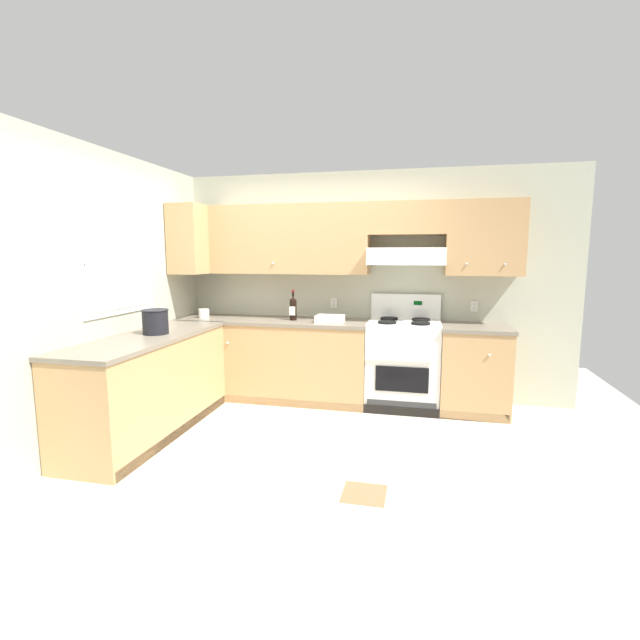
# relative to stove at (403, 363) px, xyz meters

# --- Properties ---
(ground_plane) EXTENTS (7.04, 7.04, 0.00)m
(ground_plane) POSITION_rel_stove_xyz_m (-0.99, -1.25, -0.48)
(ground_plane) COLOR beige
(floor_accent_tile) EXTENTS (0.30, 0.30, 0.01)m
(floor_accent_tile) POSITION_rel_stove_xyz_m (-0.17, -1.91, -0.48)
(floor_accent_tile) COLOR olive
(floor_accent_tile) RESTS_ON ground_plane
(wall_back) EXTENTS (4.68, 0.57, 2.55)m
(wall_back) POSITION_rel_stove_xyz_m (-0.59, 0.27, 1.00)
(wall_back) COLOR #B7BAA3
(wall_back) RESTS_ON ground_plane
(wall_left) EXTENTS (0.47, 4.00, 2.55)m
(wall_left) POSITION_rel_stove_xyz_m (-2.58, -1.03, 0.87)
(wall_left) COLOR #B7BAA3
(wall_left) RESTS_ON ground_plane
(counter_back_run) EXTENTS (3.60, 0.65, 0.91)m
(counter_back_run) POSITION_rel_stove_xyz_m (-0.93, -0.01, -0.03)
(counter_back_run) COLOR tan
(counter_back_run) RESTS_ON ground_plane
(counter_left_run) EXTENTS (0.63, 1.91, 0.91)m
(counter_left_run) POSITION_rel_stove_xyz_m (-2.23, -1.26, -0.03)
(counter_left_run) COLOR tan
(counter_left_run) RESTS_ON ground_plane
(stove) EXTENTS (0.76, 0.62, 1.20)m
(stove) POSITION_rel_stove_xyz_m (0.00, 0.00, 0.00)
(stove) COLOR white
(stove) RESTS_ON ground_plane
(wine_bottle) EXTENTS (0.08, 0.08, 0.34)m
(wine_bottle) POSITION_rel_stove_xyz_m (-1.22, -0.02, 0.57)
(wine_bottle) COLOR black
(wine_bottle) RESTS_ON counter_back_run
(bowl) EXTENTS (0.30, 0.22, 0.08)m
(bowl) POSITION_rel_stove_xyz_m (-0.79, -0.09, 0.46)
(bowl) COLOR white
(bowl) RESTS_ON counter_back_run
(bucket) EXTENTS (0.24, 0.24, 0.23)m
(bucket) POSITION_rel_stove_xyz_m (-2.21, -1.15, 0.55)
(bucket) COLOR black
(bucket) RESTS_ON counter_left_run
(paper_towel_roll) EXTENTS (0.12, 0.12, 0.10)m
(paper_towel_roll) POSITION_rel_stove_xyz_m (-2.28, -0.07, 0.48)
(paper_towel_roll) COLOR white
(paper_towel_roll) RESTS_ON counter_back_run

